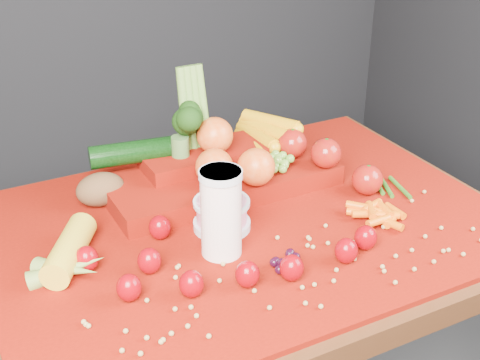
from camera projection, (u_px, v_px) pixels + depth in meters
name	position (u px, v px, depth m)	size (l,w,h in m)	color
table	(244.00, 263.00, 1.45)	(1.10, 0.80, 0.75)	#3A1E0D
red_cloth	(244.00, 224.00, 1.40)	(1.05, 0.75, 0.01)	#750D03
milk_glass	(221.00, 210.00, 1.25)	(0.08, 0.08, 0.18)	white
yogurt_bowl	(222.00, 213.00, 1.36)	(0.12, 0.12, 0.06)	silver
strawberry_scatter	(220.00, 259.00, 1.22)	(0.54, 0.28, 0.05)	maroon
dark_grape_cluster	(284.00, 261.00, 1.24)	(0.06, 0.05, 0.03)	black
soybean_scatter	(295.00, 269.00, 1.24)	(0.84, 0.24, 0.01)	#AC8D4A
corn_ear	(68.00, 264.00, 1.22)	(0.25, 0.27, 0.06)	gold
potato	(101.00, 189.00, 1.44)	(0.11, 0.08, 0.07)	#55321D
baby_carrot_pile	(378.00, 215.00, 1.39)	(0.17, 0.17, 0.03)	#E25B07
green_bean_pile	(385.00, 184.00, 1.53)	(0.14, 0.12, 0.01)	#2B6316
produce_mound	(226.00, 163.00, 1.50)	(0.59, 0.35, 0.27)	#750D03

